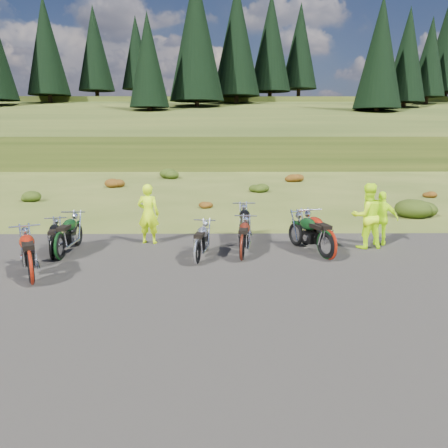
{
  "coord_description": "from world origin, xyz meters",
  "views": [
    {
      "loc": [
        0.31,
        -10.19,
        3.35
      ],
      "look_at": [
        0.42,
        0.89,
        1.01
      ],
      "focal_mm": 35.0,
      "sensor_mm": 36.0,
      "label": 1
    }
  ],
  "objects_px": {
    "motorcycle_0": "(53,261)",
    "motorcycle_7": "(325,260)",
    "motorcycle_3": "(197,265)",
    "person_middle": "(148,215)"
  },
  "relations": [
    {
      "from": "motorcycle_0",
      "to": "motorcycle_7",
      "type": "relative_size",
      "value": 0.85
    },
    {
      "from": "motorcycle_3",
      "to": "person_middle",
      "type": "height_order",
      "value": "person_middle"
    },
    {
      "from": "motorcycle_3",
      "to": "person_middle",
      "type": "bearing_deg",
      "value": 44.29
    },
    {
      "from": "motorcycle_0",
      "to": "person_middle",
      "type": "bearing_deg",
      "value": -65.51
    },
    {
      "from": "motorcycle_7",
      "to": "person_middle",
      "type": "xyz_separation_m",
      "value": [
        -4.98,
        1.74,
        0.91
      ]
    },
    {
      "from": "motorcycle_0",
      "to": "motorcycle_7",
      "type": "height_order",
      "value": "motorcycle_7"
    },
    {
      "from": "person_middle",
      "to": "motorcycle_3",
      "type": "bearing_deg",
      "value": 135.28
    },
    {
      "from": "motorcycle_0",
      "to": "motorcycle_3",
      "type": "height_order",
      "value": "motorcycle_3"
    },
    {
      "from": "motorcycle_7",
      "to": "person_middle",
      "type": "relative_size",
      "value": 1.2
    },
    {
      "from": "motorcycle_0",
      "to": "person_middle",
      "type": "distance_m",
      "value": 3.02
    }
  ]
}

